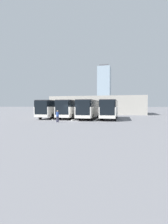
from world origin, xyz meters
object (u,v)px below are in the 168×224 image
(bus_1, at_px, (89,108))
(pedestrian, at_px, (58,116))
(bus_2, at_px, (71,108))
(bus_3, at_px, (53,108))
(bus_0, at_px, (110,109))

(bus_1, relative_size, pedestrian, 6.32)
(bus_2, relative_size, bus_3, 1.00)
(bus_2, bearing_deg, bus_0, 176.72)
(bus_2, bearing_deg, bus_3, -0.48)
(bus_1, xyz_separation_m, bus_3, (7.25, -0.53, 0.00))
(bus_0, relative_size, bus_3, 1.00)
(bus_1, distance_m, bus_2, 3.68)
(bus_1, height_order, bus_3, same)
(bus_2, bearing_deg, bus_1, 167.56)
(bus_0, distance_m, pedestrian, 10.36)
(bus_3, relative_size, pedestrian, 6.32)
(bus_0, height_order, pedestrian, bus_0)
(bus_0, xyz_separation_m, pedestrian, (6.56, 7.96, -0.95))
(bus_0, xyz_separation_m, bus_3, (10.88, -0.01, 0.00))
(bus_0, xyz_separation_m, bus_1, (3.63, 0.53, 0.00))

